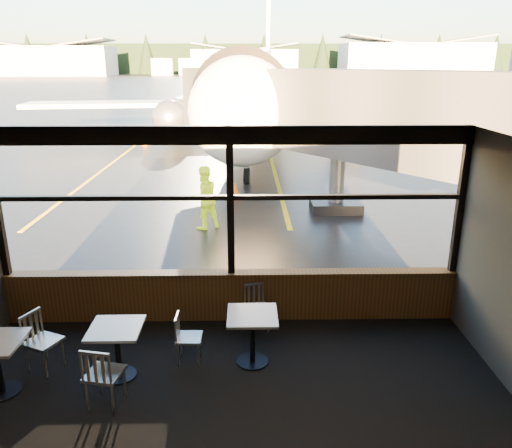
{
  "coord_description": "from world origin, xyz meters",
  "views": [
    {
      "loc": [
        0.27,
        -8.18,
        4.47
      ],
      "look_at": [
        0.46,
        1.0,
        1.5
      ],
      "focal_mm": 35.0,
      "sensor_mm": 36.0,
      "label": 1
    }
  ],
  "objects_px": {
    "chair_near_n": "(257,308)",
    "ground_crew": "(204,198)",
    "cafe_table_mid": "(118,352)",
    "cone_nose": "(235,190)",
    "chair_mid_s": "(105,374)",
    "cone_wing": "(145,141)",
    "cafe_table_near": "(252,339)",
    "jet_bridge": "(367,138)",
    "airliner": "(261,48)",
    "chair_mid_w": "(43,342)",
    "chair_near_w": "(189,338)"
  },
  "relations": [
    {
      "from": "chair_near_n",
      "to": "ground_crew",
      "type": "bearing_deg",
      "value": -92.6
    },
    {
      "from": "cafe_table_mid",
      "to": "cone_nose",
      "type": "distance_m",
      "value": 10.46
    },
    {
      "from": "chair_mid_s",
      "to": "cone_wing",
      "type": "height_order",
      "value": "chair_mid_s"
    },
    {
      "from": "chair_near_n",
      "to": "cafe_table_near",
      "type": "bearing_deg",
      "value": 68.69
    },
    {
      "from": "chair_mid_s",
      "to": "cone_nose",
      "type": "distance_m",
      "value": 11.11
    },
    {
      "from": "chair_mid_s",
      "to": "cone_nose",
      "type": "bearing_deg",
      "value": 93.71
    },
    {
      "from": "cafe_table_mid",
      "to": "ground_crew",
      "type": "relative_size",
      "value": 0.46
    },
    {
      "from": "jet_bridge",
      "to": "chair_mid_s",
      "type": "bearing_deg",
      "value": -123.69
    },
    {
      "from": "airliner",
      "to": "chair_mid_w",
      "type": "distance_m",
      "value": 24.75
    },
    {
      "from": "cafe_table_mid",
      "to": "airliner",
      "type": "bearing_deg",
      "value": 83.36
    },
    {
      "from": "cafe_table_mid",
      "to": "cone_nose",
      "type": "xyz_separation_m",
      "value": [
        1.52,
        10.35,
        -0.14
      ]
    },
    {
      "from": "chair_near_n",
      "to": "chair_mid_s",
      "type": "distance_m",
      "value": 2.88
    },
    {
      "from": "airliner",
      "to": "jet_bridge",
      "type": "bearing_deg",
      "value": -77.49
    },
    {
      "from": "chair_near_w",
      "to": "chair_mid_s",
      "type": "xyz_separation_m",
      "value": [
        -1.02,
        -1.03,
        0.08
      ]
    },
    {
      "from": "cafe_table_near",
      "to": "chair_mid_s",
      "type": "xyz_separation_m",
      "value": [
        -2.0,
        -0.97,
        0.06
      ]
    },
    {
      "from": "chair_mid_w",
      "to": "cone_wing",
      "type": "relative_size",
      "value": 1.81
    },
    {
      "from": "jet_bridge",
      "to": "cafe_table_near",
      "type": "bearing_deg",
      "value": -115.19
    },
    {
      "from": "cone_wing",
      "to": "chair_near_n",
      "type": "bearing_deg",
      "value": -74.04
    },
    {
      "from": "cafe_table_mid",
      "to": "cone_wing",
      "type": "height_order",
      "value": "cafe_table_mid"
    },
    {
      "from": "cafe_table_near",
      "to": "chair_near_w",
      "type": "distance_m",
      "value": 0.98
    },
    {
      "from": "chair_near_w",
      "to": "airliner",
      "type": "bearing_deg",
      "value": 176.73
    },
    {
      "from": "cafe_table_near",
      "to": "cafe_table_mid",
      "type": "height_order",
      "value": "cafe_table_near"
    },
    {
      "from": "ground_crew",
      "to": "cone_nose",
      "type": "bearing_deg",
      "value": -134.36
    },
    {
      "from": "airliner",
      "to": "chair_mid_w",
      "type": "bearing_deg",
      "value": -95.08
    },
    {
      "from": "airliner",
      "to": "jet_bridge",
      "type": "distance_m",
      "value": 17.33
    },
    {
      "from": "chair_near_n",
      "to": "ground_crew",
      "type": "height_order",
      "value": "ground_crew"
    },
    {
      "from": "chair_near_w",
      "to": "chair_near_n",
      "type": "height_order",
      "value": "chair_near_n"
    },
    {
      "from": "jet_bridge",
      "to": "chair_mid_s",
      "type": "distance_m",
      "value": 9.68
    },
    {
      "from": "cafe_table_near",
      "to": "ground_crew",
      "type": "xyz_separation_m",
      "value": [
        -1.27,
        6.71,
        0.47
      ]
    },
    {
      "from": "cafe_table_near",
      "to": "chair_mid_s",
      "type": "height_order",
      "value": "chair_mid_s"
    },
    {
      "from": "cone_nose",
      "to": "chair_near_w",
      "type": "bearing_deg",
      "value": -92.94
    },
    {
      "from": "jet_bridge",
      "to": "chair_mid_w",
      "type": "relative_size",
      "value": 12.3
    },
    {
      "from": "chair_near_w",
      "to": "chair_mid_w",
      "type": "xyz_separation_m",
      "value": [
        -2.17,
        -0.17,
        0.06
      ]
    },
    {
      "from": "jet_bridge",
      "to": "cone_nose",
      "type": "bearing_deg",
      "value": 140.02
    },
    {
      "from": "chair_near_w",
      "to": "chair_mid_s",
      "type": "bearing_deg",
      "value": -43.71
    },
    {
      "from": "cone_nose",
      "to": "chair_mid_w",
      "type": "bearing_deg",
      "value": -104.83
    },
    {
      "from": "chair_near_n",
      "to": "jet_bridge",
      "type": "bearing_deg",
      "value": -134.17
    },
    {
      "from": "jet_bridge",
      "to": "chair_mid_s",
      "type": "height_order",
      "value": "jet_bridge"
    },
    {
      "from": "chair_near_w",
      "to": "cone_nose",
      "type": "relative_size",
      "value": 1.46
    },
    {
      "from": "chair_near_n",
      "to": "cone_wing",
      "type": "height_order",
      "value": "chair_near_n"
    },
    {
      "from": "jet_bridge",
      "to": "cone_wing",
      "type": "relative_size",
      "value": 22.33
    },
    {
      "from": "cafe_table_mid",
      "to": "ground_crew",
      "type": "xyz_separation_m",
      "value": [
        0.72,
        7.04,
        0.48
      ]
    },
    {
      "from": "jet_bridge",
      "to": "chair_near_w",
      "type": "distance_m",
      "value": 8.32
    },
    {
      "from": "chair_mid_w",
      "to": "cone_nose",
      "type": "relative_size",
      "value": 1.68
    },
    {
      "from": "cafe_table_near",
      "to": "cone_nose",
      "type": "distance_m",
      "value": 10.04
    },
    {
      "from": "cafe_table_near",
      "to": "cone_nose",
      "type": "bearing_deg",
      "value": 92.69
    },
    {
      "from": "chair_mid_s",
      "to": "ground_crew",
      "type": "bearing_deg",
      "value": 96.19
    },
    {
      "from": "cafe_table_near",
      "to": "chair_near_n",
      "type": "height_order",
      "value": "cafe_table_near"
    },
    {
      "from": "cafe_table_mid",
      "to": "chair_mid_w",
      "type": "distance_m",
      "value": 1.19
    },
    {
      "from": "jet_bridge",
      "to": "cone_wing",
      "type": "bearing_deg",
      "value": 121.55
    }
  ]
}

